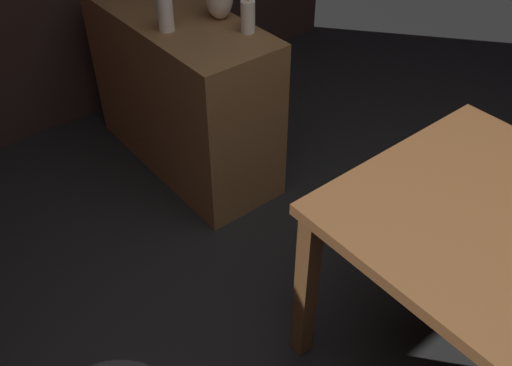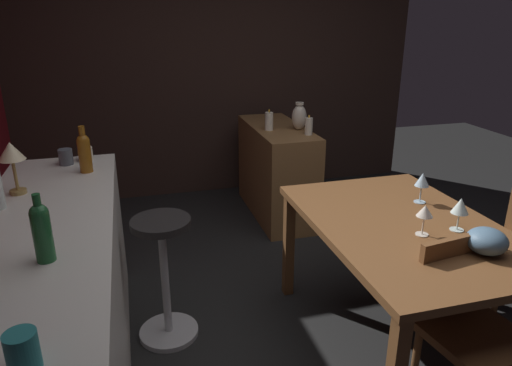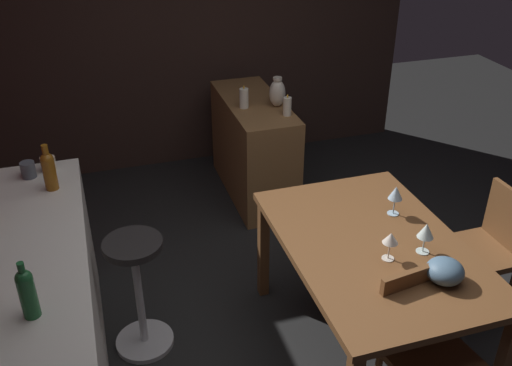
{
  "view_description": "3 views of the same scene",
  "coord_description": "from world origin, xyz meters",
  "px_view_note": "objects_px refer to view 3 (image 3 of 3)",
  "views": [
    {
      "loc": [
        -0.39,
        1.0,
        1.88
      ],
      "look_at": [
        0.58,
        0.22,
        0.83
      ],
      "focal_mm": 39.24,
      "sensor_mm": 36.0,
      "label": 1
    },
    {
      "loc": [
        -2.04,
        1.0,
        1.75
      ],
      "look_at": [
        0.63,
        0.26,
        0.74
      ],
      "focal_mm": 32.7,
      "sensor_mm": 36.0,
      "label": 2
    },
    {
      "loc": [
        -2.3,
        1.0,
        2.49
      ],
      "look_at": [
        0.52,
        0.12,
        0.81
      ],
      "focal_mm": 40.26,
      "sensor_mm": 36.0,
      "label": 3
    }
  ],
  "objects_px": {
    "sideboard_cabinet": "(254,148)",
    "wine_glass_right": "(396,194)",
    "pillar_candle_short": "(287,106)",
    "wine_glass_left": "(391,239)",
    "wine_bottle_green": "(27,291)",
    "pillar_candle_tall": "(244,98)",
    "chair_near_window": "(422,344)",
    "cup_cream": "(48,164)",
    "wine_bottle_amber": "(49,169)",
    "dining_table": "(373,256)",
    "wine_glass_center": "(426,231)",
    "bar_stool": "(139,292)",
    "chair_by_doorway": "(487,247)",
    "cup_slate": "(28,170)",
    "vase_ceramic_ivory": "(277,93)",
    "fruit_bowl": "(445,271)"
  },
  "relations": [
    {
      "from": "chair_by_doorway",
      "to": "cup_slate",
      "type": "bearing_deg",
      "value": 70.92
    },
    {
      "from": "bar_stool",
      "to": "pillar_candle_tall",
      "type": "relative_size",
      "value": 4.11
    },
    {
      "from": "wine_glass_right",
      "to": "wine_bottle_amber",
      "type": "relative_size",
      "value": 0.66
    },
    {
      "from": "fruit_bowl",
      "to": "wine_glass_left",
      "type": "bearing_deg",
      "value": 35.61
    },
    {
      "from": "wine_glass_right",
      "to": "chair_near_window",
      "type": "bearing_deg",
      "value": 164.53
    },
    {
      "from": "pillar_candle_short",
      "to": "wine_glass_left",
      "type": "bearing_deg",
      "value": 177.28
    },
    {
      "from": "sideboard_cabinet",
      "to": "wine_glass_right",
      "type": "xyz_separation_m",
      "value": [
        -1.68,
        -0.3,
        0.46
      ]
    },
    {
      "from": "dining_table",
      "to": "wine_glass_right",
      "type": "relative_size",
      "value": 7.75
    },
    {
      "from": "wine_bottle_amber",
      "to": "wine_glass_center",
      "type": "bearing_deg",
      "value": -117.86
    },
    {
      "from": "wine_glass_left",
      "to": "wine_glass_right",
      "type": "xyz_separation_m",
      "value": [
        0.36,
        -0.23,
        0.01
      ]
    },
    {
      "from": "wine_glass_left",
      "to": "wine_bottle_green",
      "type": "bearing_deg",
      "value": 93.14
    },
    {
      "from": "wine_bottle_amber",
      "to": "wine_bottle_green",
      "type": "distance_m",
      "value": 1.03
    },
    {
      "from": "cup_cream",
      "to": "cup_slate",
      "type": "xyz_separation_m",
      "value": [
        -0.05,
        0.11,
        0.0
      ]
    },
    {
      "from": "chair_near_window",
      "to": "pillar_candle_tall",
      "type": "xyz_separation_m",
      "value": [
        2.26,
        0.22,
        0.43
      ]
    },
    {
      "from": "fruit_bowl",
      "to": "pillar_candle_tall",
      "type": "xyz_separation_m",
      "value": [
        2.17,
        0.35,
        0.1
      ]
    },
    {
      "from": "dining_table",
      "to": "pillar_candle_tall",
      "type": "bearing_deg",
      "value": 5.76
    },
    {
      "from": "chair_by_doorway",
      "to": "pillar_candle_tall",
      "type": "distance_m",
      "value": 2.02
    },
    {
      "from": "bar_stool",
      "to": "pillar_candle_short",
      "type": "distance_m",
      "value": 1.8
    },
    {
      "from": "wine_glass_left",
      "to": "pillar_candle_tall",
      "type": "height_order",
      "value": "pillar_candle_tall"
    },
    {
      "from": "wine_glass_right",
      "to": "pillar_candle_tall",
      "type": "bearing_deg",
      "value": 14.76
    },
    {
      "from": "chair_by_doorway",
      "to": "fruit_bowl",
      "type": "bearing_deg",
      "value": 125.38
    },
    {
      "from": "fruit_bowl",
      "to": "vase_ceramic_ivory",
      "type": "distance_m",
      "value": 2.13
    },
    {
      "from": "fruit_bowl",
      "to": "cup_slate",
      "type": "distance_m",
      "value": 2.31
    },
    {
      "from": "wine_glass_center",
      "to": "sideboard_cabinet",
      "type": "bearing_deg",
      "value": 7.53
    },
    {
      "from": "cup_slate",
      "to": "vase_ceramic_ivory",
      "type": "bearing_deg",
      "value": -66.36
    },
    {
      "from": "chair_by_doorway",
      "to": "wine_bottle_green",
      "type": "xyz_separation_m",
      "value": [
        -0.33,
        2.48,
        0.56
      ]
    },
    {
      "from": "wine_bottle_amber",
      "to": "vase_ceramic_ivory",
      "type": "distance_m",
      "value": 1.9
    },
    {
      "from": "wine_glass_left",
      "to": "pillar_candle_short",
      "type": "relative_size",
      "value": 0.95
    },
    {
      "from": "chair_near_window",
      "to": "fruit_bowl",
      "type": "xyz_separation_m",
      "value": [
        0.1,
        -0.13,
        0.34
      ]
    },
    {
      "from": "wine_glass_right",
      "to": "pillar_candle_short",
      "type": "bearing_deg",
      "value": 6.41
    },
    {
      "from": "cup_cream",
      "to": "fruit_bowl",
      "type": "bearing_deg",
      "value": -128.42
    },
    {
      "from": "pillar_candle_tall",
      "to": "wine_glass_right",
      "type": "bearing_deg",
      "value": -165.24
    },
    {
      "from": "wine_glass_right",
      "to": "vase_ceramic_ivory",
      "type": "xyz_separation_m",
      "value": [
        1.52,
        0.16,
        0.06
      ]
    },
    {
      "from": "chair_near_window",
      "to": "wine_glass_right",
      "type": "relative_size",
      "value": 4.71
    },
    {
      "from": "dining_table",
      "to": "chair_near_window",
      "type": "bearing_deg",
      "value": -174.93
    },
    {
      "from": "chair_by_doorway",
      "to": "pillar_candle_short",
      "type": "height_order",
      "value": "pillar_candle_short"
    },
    {
      "from": "wine_glass_center",
      "to": "wine_bottle_green",
      "type": "relative_size",
      "value": 0.65
    },
    {
      "from": "wine_glass_left",
      "to": "wine_bottle_green",
      "type": "xyz_separation_m",
      "value": [
        -0.09,
        1.65,
        0.16
      ]
    },
    {
      "from": "wine_glass_center",
      "to": "wine_bottle_green",
      "type": "bearing_deg",
      "value": 92.79
    },
    {
      "from": "wine_glass_left",
      "to": "cup_slate",
      "type": "xyz_separation_m",
      "value": [
        1.11,
        1.7,
        0.09
      ]
    },
    {
      "from": "bar_stool",
      "to": "pillar_candle_short",
      "type": "height_order",
      "value": "pillar_candle_short"
    },
    {
      "from": "wine_glass_left",
      "to": "wine_bottle_amber",
      "type": "height_order",
      "value": "wine_bottle_amber"
    },
    {
      "from": "cup_cream",
      "to": "cup_slate",
      "type": "distance_m",
      "value": 0.12
    },
    {
      "from": "fruit_bowl",
      "to": "cup_cream",
      "type": "height_order",
      "value": "cup_cream"
    },
    {
      "from": "chair_near_window",
      "to": "wine_bottle_green",
      "type": "bearing_deg",
      "value": 82.01
    },
    {
      "from": "cup_cream",
      "to": "pillar_candle_tall",
      "type": "xyz_separation_m",
      "value": [
        0.77,
        -1.41,
        -0.05
      ]
    },
    {
      "from": "wine_glass_center",
      "to": "fruit_bowl",
      "type": "height_order",
      "value": "wine_glass_center"
    },
    {
      "from": "chair_by_doorway",
      "to": "vase_ceramic_ivory",
      "type": "height_order",
      "value": "vase_ceramic_ivory"
    },
    {
      "from": "chair_near_window",
      "to": "fruit_bowl",
      "type": "relative_size",
      "value": 4.6
    },
    {
      "from": "bar_stool",
      "to": "cup_slate",
      "type": "bearing_deg",
      "value": 40.95
    }
  ]
}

